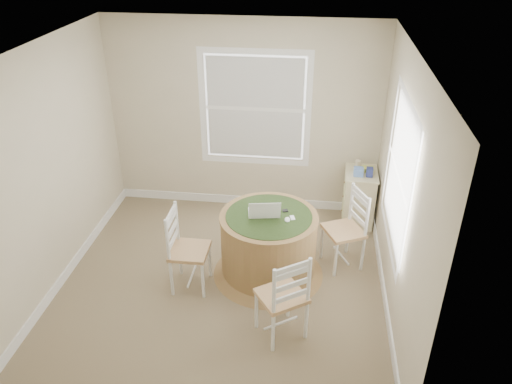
# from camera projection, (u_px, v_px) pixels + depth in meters

# --- Properties ---
(room) EXTENTS (3.64, 3.64, 2.64)m
(room) POSITION_uv_depth(u_px,v_px,m) (237.00, 176.00, 5.13)
(room) COLOR #847754
(room) RESTS_ON ground
(round_table) EXTENTS (1.27, 1.27, 0.78)m
(round_table) POSITION_uv_depth(u_px,v_px,m) (269.00, 243.00, 5.61)
(round_table) COLOR #916341
(round_table) RESTS_ON ground
(chair_left) EXTENTS (0.40, 0.42, 0.95)m
(chair_left) POSITION_uv_depth(u_px,v_px,m) (190.00, 250.00, 5.39)
(chair_left) COLOR white
(chair_left) RESTS_ON ground
(chair_near) EXTENTS (0.57, 0.57, 0.95)m
(chair_near) POSITION_uv_depth(u_px,v_px,m) (282.00, 295.00, 4.76)
(chair_near) COLOR white
(chair_near) RESTS_ON ground
(chair_right) EXTENTS (0.54, 0.55, 0.95)m
(chair_right) POSITION_uv_depth(u_px,v_px,m) (344.00, 230.00, 5.73)
(chair_right) COLOR white
(chair_right) RESTS_ON ground
(laptop) EXTENTS (0.39, 0.35, 0.24)m
(laptop) POSITION_uv_depth(u_px,v_px,m) (264.00, 212.00, 5.44)
(laptop) COLOR white
(laptop) RESTS_ON round_table
(mouse) EXTENTS (0.09, 0.11, 0.03)m
(mouse) POSITION_uv_depth(u_px,v_px,m) (287.00, 220.00, 5.35)
(mouse) COLOR white
(mouse) RESTS_ON round_table
(phone) EXTENTS (0.07, 0.10, 0.02)m
(phone) POSITION_uv_depth(u_px,v_px,m) (292.00, 218.00, 5.39)
(phone) COLOR #B7BABF
(phone) RESTS_ON round_table
(keys) EXTENTS (0.07, 0.06, 0.02)m
(keys) POSITION_uv_depth(u_px,v_px,m) (285.00, 211.00, 5.51)
(keys) COLOR black
(keys) RESTS_ON round_table
(corner_chest) EXTENTS (0.43, 0.57, 0.74)m
(corner_chest) POSITION_uv_depth(u_px,v_px,m) (359.00, 197.00, 6.62)
(corner_chest) COLOR beige
(corner_chest) RESTS_ON ground
(tissue_box) EXTENTS (0.12, 0.12, 0.10)m
(tissue_box) POSITION_uv_depth(u_px,v_px,m) (359.00, 172.00, 6.34)
(tissue_box) COLOR #618DDF
(tissue_box) RESTS_ON corner_chest
(box_yellow) EXTENTS (0.15, 0.10, 0.06)m
(box_yellow) POSITION_uv_depth(u_px,v_px,m) (368.00, 169.00, 6.44)
(box_yellow) COLOR #D8E350
(box_yellow) RESTS_ON corner_chest
(box_blue) EXTENTS (0.08, 0.08, 0.12)m
(box_blue) POSITION_uv_depth(u_px,v_px,m) (369.00, 172.00, 6.31)
(box_blue) COLOR navy
(box_blue) RESTS_ON corner_chest
(cup_cream) EXTENTS (0.07, 0.07, 0.09)m
(cup_cream) POSITION_uv_depth(u_px,v_px,m) (358.00, 164.00, 6.55)
(cup_cream) COLOR beige
(cup_cream) RESTS_ON corner_chest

